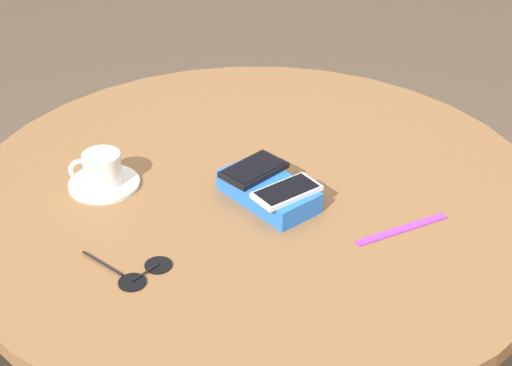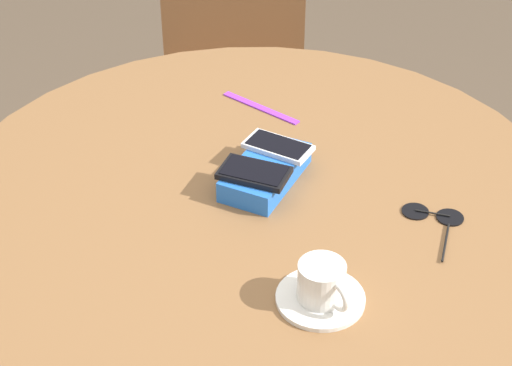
% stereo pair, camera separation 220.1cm
% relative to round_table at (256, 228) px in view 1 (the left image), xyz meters
% --- Properties ---
extents(round_table, '(1.15, 1.15, 0.74)m').
position_rel_round_table_xyz_m(round_table, '(0.00, 0.00, 0.00)').
color(round_table, '#2D2D2D').
rests_on(round_table, ground_plane).
extents(phone_box, '(0.19, 0.11, 0.04)m').
position_rel_round_table_xyz_m(phone_box, '(-0.04, 0.00, 0.11)').
color(phone_box, blue).
rests_on(phone_box, round_table).
extents(phone_white, '(0.07, 0.13, 0.01)m').
position_rel_round_table_xyz_m(phone_white, '(-0.09, -0.00, 0.13)').
color(phone_white, silver).
rests_on(phone_white, phone_box).
extents(phone_black, '(0.09, 0.13, 0.01)m').
position_rel_round_table_xyz_m(phone_black, '(0.01, 0.00, 0.13)').
color(phone_black, black).
rests_on(phone_black, phone_box).
extents(saucer, '(0.14, 0.14, 0.01)m').
position_rel_round_table_xyz_m(saucer, '(0.20, 0.22, 0.09)').
color(saucer, silver).
rests_on(saucer, round_table).
extents(coffee_cup, '(0.07, 0.10, 0.06)m').
position_rel_round_table_xyz_m(coffee_cup, '(0.21, 0.22, 0.13)').
color(coffee_cup, silver).
rests_on(coffee_cup, saucer).
extents(lanyard_strap, '(0.06, 0.19, 0.00)m').
position_rel_round_table_xyz_m(lanyard_strap, '(-0.27, -0.13, 0.09)').
color(lanyard_strap, purple).
rests_on(lanyard_strap, round_table).
extents(sunglasses, '(0.15, 0.11, 0.01)m').
position_rel_round_table_xyz_m(sunglasses, '(-0.07, 0.31, 0.09)').
color(sunglasses, black).
rests_on(sunglasses, round_table).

